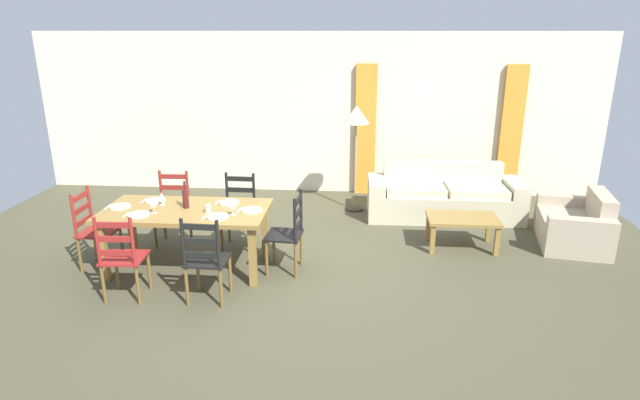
{
  "coord_description": "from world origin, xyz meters",
  "views": [
    {
      "loc": [
        0.78,
        -5.59,
        2.73
      ],
      "look_at": [
        0.3,
        0.41,
        0.75
      ],
      "focal_mm": 29.25,
      "sensor_mm": 36.0,
      "label": 1
    }
  ],
  "objects_px": {
    "wine_glass_far_left": "(162,196)",
    "coffee_table": "(462,222)",
    "dining_chair_near_left": "(122,257)",
    "standing_lamp": "(356,121)",
    "dining_chair_head_east": "(288,233)",
    "dining_chair_head_west": "(94,229)",
    "couch": "(443,198)",
    "dining_chair_near_right": "(206,259)",
    "dining_chair_far_left": "(173,208)",
    "wine_glass_near_right": "(233,206)",
    "wine_bottle": "(185,198)",
    "dining_chair_far_right": "(239,211)",
    "coffee_cup_primary": "(208,209)",
    "dining_table": "(186,216)",
    "armchair_upholstered": "(578,226)",
    "wine_glass_near_left": "(153,204)"
  },
  "relations": [
    {
      "from": "dining_chair_near_left",
      "to": "couch",
      "type": "distance_m",
      "value": 4.71
    },
    {
      "from": "dining_table",
      "to": "dining_chair_head_west",
      "type": "bearing_deg",
      "value": -178.19
    },
    {
      "from": "dining_chair_near_right",
      "to": "coffee_table",
      "type": "distance_m",
      "value": 3.34
    },
    {
      "from": "dining_chair_head_east",
      "to": "coffee_table",
      "type": "height_order",
      "value": "dining_chair_head_east"
    },
    {
      "from": "dining_chair_near_left",
      "to": "couch",
      "type": "bearing_deg",
      "value": 37.89
    },
    {
      "from": "dining_chair_far_right",
      "to": "wine_glass_far_left",
      "type": "relative_size",
      "value": 5.96
    },
    {
      "from": "dining_chair_near_left",
      "to": "dining_chair_near_right",
      "type": "height_order",
      "value": "same"
    },
    {
      "from": "dining_chair_near_left",
      "to": "standing_lamp",
      "type": "distance_m",
      "value": 3.99
    },
    {
      "from": "dining_table",
      "to": "armchair_upholstered",
      "type": "height_order",
      "value": "dining_table"
    },
    {
      "from": "wine_glass_near_right",
      "to": "armchair_upholstered",
      "type": "distance_m",
      "value": 4.53
    },
    {
      "from": "dining_chair_near_left",
      "to": "standing_lamp",
      "type": "xyz_separation_m",
      "value": [
        2.36,
        3.07,
        0.93
      ]
    },
    {
      "from": "dining_chair_far_left",
      "to": "wine_glass_near_right",
      "type": "height_order",
      "value": "dining_chair_far_left"
    },
    {
      "from": "dining_chair_far_left",
      "to": "wine_glass_near_left",
      "type": "relative_size",
      "value": 5.96
    },
    {
      "from": "armchair_upholstered",
      "to": "dining_chair_far_left",
      "type": "bearing_deg",
      "value": -176.19
    },
    {
      "from": "dining_chair_near_left",
      "to": "wine_glass_far_left",
      "type": "xyz_separation_m",
      "value": [
        0.12,
        0.9,
        0.38
      ]
    },
    {
      "from": "dining_chair_head_east",
      "to": "standing_lamp",
      "type": "distance_m",
      "value": 2.56
    },
    {
      "from": "wine_glass_near_left",
      "to": "coffee_cup_primary",
      "type": "relative_size",
      "value": 1.79
    },
    {
      "from": "dining_chair_near_left",
      "to": "wine_bottle",
      "type": "height_order",
      "value": "wine_bottle"
    },
    {
      "from": "dining_table",
      "to": "wine_glass_far_left",
      "type": "relative_size",
      "value": 11.8
    },
    {
      "from": "coffee_cup_primary",
      "to": "coffee_table",
      "type": "height_order",
      "value": "coffee_cup_primary"
    },
    {
      "from": "dining_chair_head_west",
      "to": "wine_glass_far_left",
      "type": "xyz_separation_m",
      "value": [
        0.8,
        0.15,
        0.38
      ]
    },
    {
      "from": "dining_chair_far_left",
      "to": "dining_chair_far_right",
      "type": "distance_m",
      "value": 0.89
    },
    {
      "from": "standing_lamp",
      "to": "dining_chair_near_right",
      "type": "bearing_deg",
      "value": -115.9
    },
    {
      "from": "dining_table",
      "to": "dining_chair_near_right",
      "type": "bearing_deg",
      "value": -59.77
    },
    {
      "from": "dining_chair_far_right",
      "to": "couch",
      "type": "distance_m",
      "value": 3.15
    },
    {
      "from": "dining_chair_near_right",
      "to": "dining_table",
      "type": "bearing_deg",
      "value": 120.23
    },
    {
      "from": "dining_table",
      "to": "dining_chair_far_right",
      "type": "xyz_separation_m",
      "value": [
        0.45,
        0.74,
        -0.19
      ]
    },
    {
      "from": "dining_table",
      "to": "dining_chair_head_east",
      "type": "bearing_deg",
      "value": 1.49
    },
    {
      "from": "wine_glass_far_left",
      "to": "wine_bottle",
      "type": "bearing_deg",
      "value": -13.57
    },
    {
      "from": "dining_chair_head_west",
      "to": "wine_bottle",
      "type": "distance_m",
      "value": 1.18
    },
    {
      "from": "dining_chair_head_east",
      "to": "standing_lamp",
      "type": "height_order",
      "value": "standing_lamp"
    },
    {
      "from": "dining_chair_head_east",
      "to": "standing_lamp",
      "type": "relative_size",
      "value": 0.59
    },
    {
      "from": "dining_chair_near_left",
      "to": "armchair_upholstered",
      "type": "xyz_separation_m",
      "value": [
        5.33,
        1.91,
        -0.23
      ]
    },
    {
      "from": "dining_chair_near_left",
      "to": "dining_chair_far_right",
      "type": "bearing_deg",
      "value": 59.86
    },
    {
      "from": "dining_chair_far_right",
      "to": "standing_lamp",
      "type": "distance_m",
      "value": 2.34
    },
    {
      "from": "dining_table",
      "to": "dining_chair_head_east",
      "type": "xyz_separation_m",
      "value": [
        1.19,
        0.03,
        -0.19
      ]
    },
    {
      "from": "dining_chair_far_left",
      "to": "coffee_table",
      "type": "height_order",
      "value": "dining_chair_far_left"
    },
    {
      "from": "dining_chair_far_left",
      "to": "couch",
      "type": "relative_size",
      "value": 0.42
    },
    {
      "from": "dining_chair_far_right",
      "to": "coffee_cup_primary",
      "type": "height_order",
      "value": "dining_chair_far_right"
    },
    {
      "from": "coffee_table",
      "to": "dining_chair_head_east",
      "type": "bearing_deg",
      "value": -158.11
    },
    {
      "from": "dining_table",
      "to": "coffee_cup_primary",
      "type": "distance_m",
      "value": 0.34
    },
    {
      "from": "dining_chair_far_right",
      "to": "coffee_table",
      "type": "distance_m",
      "value": 2.9
    },
    {
      "from": "wine_glass_far_left",
      "to": "couch",
      "type": "bearing_deg",
      "value": 29.0
    },
    {
      "from": "coffee_table",
      "to": "armchair_upholstered",
      "type": "distance_m",
      "value": 1.57
    },
    {
      "from": "wine_glass_far_left",
      "to": "coffee_table",
      "type": "distance_m",
      "value": 3.78
    },
    {
      "from": "dining_chair_far_right",
      "to": "wine_glass_near_left",
      "type": "bearing_deg",
      "value": -130.2
    },
    {
      "from": "dining_table",
      "to": "wine_glass_far_left",
      "type": "xyz_separation_m",
      "value": [
        -0.32,
        0.12,
        0.2
      ]
    },
    {
      "from": "wine_glass_near_right",
      "to": "standing_lamp",
      "type": "height_order",
      "value": "standing_lamp"
    },
    {
      "from": "armchair_upholstered",
      "to": "dining_chair_head_west",
      "type": "bearing_deg",
      "value": -168.99
    },
    {
      "from": "dining_chair_head_west",
      "to": "standing_lamp",
      "type": "height_order",
      "value": "standing_lamp"
    }
  ]
}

